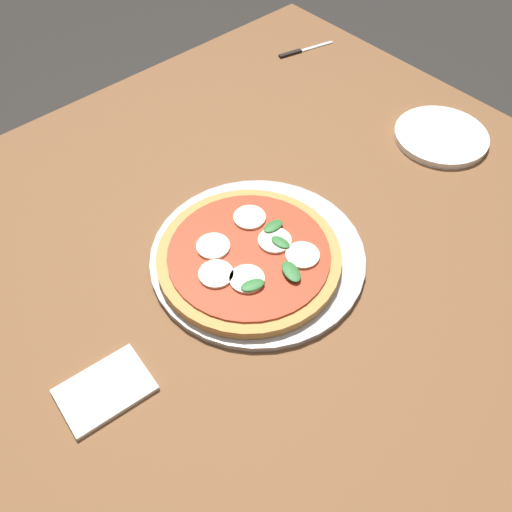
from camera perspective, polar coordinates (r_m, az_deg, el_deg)
The scene contains 7 objects.
ground_plane at distance 1.63m, azimuth -0.33°, elevation -16.82°, with size 6.00×6.00×0.00m, color #2D2B28.
dining_table at distance 1.05m, azimuth -0.50°, elevation -2.67°, with size 1.36×1.20×0.75m.
serving_tray at distance 0.97m, azimuth 0.00°, elevation -0.15°, with size 0.37×0.37×0.01m, color #B2B2B7.
pizza at distance 0.95m, azimuth -0.70°, elevation -0.07°, with size 0.31×0.31×0.03m.
plate_white at distance 1.26m, azimuth 18.31°, elevation 11.50°, with size 0.20×0.20×0.01m, color white.
napkin at distance 0.86m, azimuth -15.11°, elevation -13.01°, with size 0.13×0.09×0.01m, color white.
knife at distance 1.49m, azimuth 4.43°, elevation 20.08°, with size 0.15×0.05×0.01m.
Camera 1 is at (0.41, 0.47, 1.51)m, focal length 39.30 mm.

